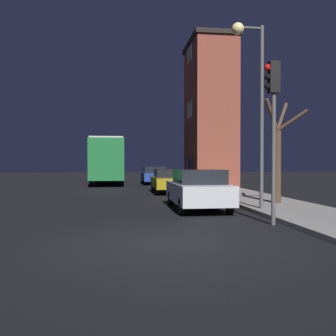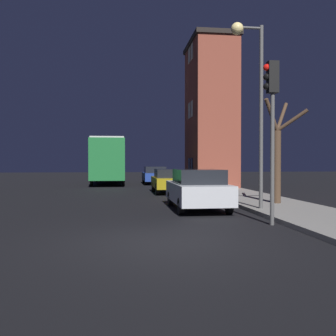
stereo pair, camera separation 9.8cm
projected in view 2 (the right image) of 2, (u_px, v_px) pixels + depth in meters
name	position (u px, v px, depth m)	size (l,w,h in m)	color
ground_plane	(166.00, 241.00, 8.56)	(120.00, 120.00, 0.00)	black
brick_building	(210.00, 113.00, 26.25)	(3.06, 5.18, 10.16)	brown
streetlamp	(252.00, 80.00, 13.38)	(1.19, 0.44, 6.64)	#4C4C4C
traffic_light	(272.00, 108.00, 10.68)	(0.43, 0.24, 4.69)	#4C4C4C
bare_tree	(278.00, 155.00, 15.19)	(1.77, 1.39, 4.20)	#473323
bus	(109.00, 158.00, 31.33)	(2.60, 9.60, 3.69)	#1E6B33
car_near_lane	(197.00, 189.00, 14.26)	(1.88, 4.30, 1.54)	#B7BABF
car_mid_lane	(168.00, 180.00, 21.81)	(1.70, 3.99, 1.41)	olive
car_far_lane	(155.00, 175.00, 31.05)	(1.86, 4.63, 1.45)	navy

